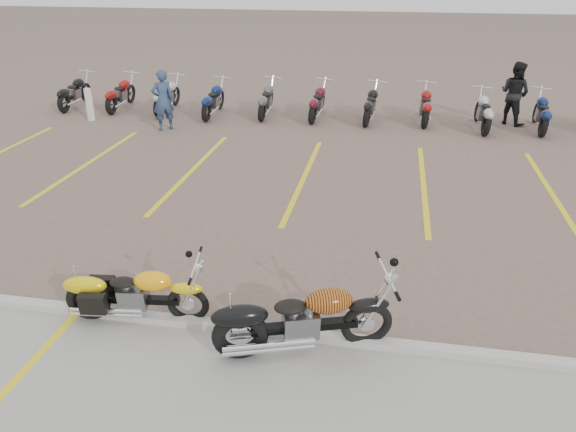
{
  "coord_description": "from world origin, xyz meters",
  "views": [
    {
      "loc": [
        1.86,
        -8.01,
        4.59
      ],
      "look_at": [
        0.33,
        0.21,
        0.75
      ],
      "focal_mm": 35.0,
      "sensor_mm": 36.0,
      "label": 1
    }
  ],
  "objects_px": {
    "bollard": "(89,105)",
    "person_b": "(515,93)",
    "yellow_cruiser": "(134,295)",
    "person_a": "(163,100)",
    "flame_cruiser": "(299,321)"
  },
  "relations": [
    {
      "from": "bollard",
      "to": "flame_cruiser",
      "type": "bearing_deg",
      "value": -50.5
    },
    {
      "from": "yellow_cruiser",
      "to": "person_a",
      "type": "bearing_deg",
      "value": 102.37
    },
    {
      "from": "person_a",
      "to": "bollard",
      "type": "distance_m",
      "value": 2.75
    },
    {
      "from": "person_b",
      "to": "person_a",
      "type": "bearing_deg",
      "value": 55.58
    },
    {
      "from": "bollard",
      "to": "person_b",
      "type": "bearing_deg",
      "value": 8.81
    },
    {
      "from": "person_b",
      "to": "bollard",
      "type": "height_order",
      "value": "person_b"
    },
    {
      "from": "flame_cruiser",
      "to": "person_a",
      "type": "relative_size",
      "value": 1.27
    },
    {
      "from": "yellow_cruiser",
      "to": "bollard",
      "type": "xyz_separation_m",
      "value": [
        -5.92,
        9.74,
        0.09
      ]
    },
    {
      "from": "person_b",
      "to": "bollard",
      "type": "xyz_separation_m",
      "value": [
        -12.79,
        -1.98,
        -0.43
      ]
    },
    {
      "from": "yellow_cruiser",
      "to": "bollard",
      "type": "distance_m",
      "value": 11.4
    },
    {
      "from": "flame_cruiser",
      "to": "person_b",
      "type": "xyz_separation_m",
      "value": [
        4.54,
        11.99,
        0.46
      ]
    },
    {
      "from": "flame_cruiser",
      "to": "bollard",
      "type": "bearing_deg",
      "value": 110.49
    },
    {
      "from": "person_a",
      "to": "yellow_cruiser",
      "type": "bearing_deg",
      "value": 69.35
    },
    {
      "from": "yellow_cruiser",
      "to": "person_b",
      "type": "relative_size",
      "value": 1.07
    },
    {
      "from": "yellow_cruiser",
      "to": "bollard",
      "type": "height_order",
      "value": "bollard"
    }
  ]
}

